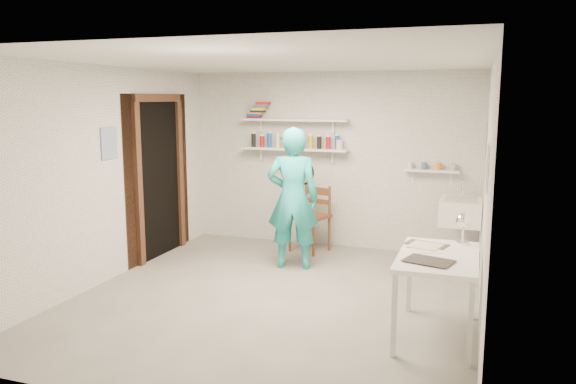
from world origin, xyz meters
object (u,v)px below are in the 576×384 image
(wooden_chair, at_px, (310,216))
(work_table, at_px, (436,296))
(belfast_sink, at_px, (461,212))
(wall_clock, at_px, (302,173))
(man, at_px, (293,198))
(desk_lamp, at_px, (464,220))

(wooden_chair, xyz_separation_m, work_table, (1.83, -2.29, -0.11))
(belfast_sink, distance_m, wall_clock, 1.97)
(man, bearing_deg, desk_lamp, 140.44)
(wooden_chair, bearing_deg, man, -69.83)
(wooden_chair, bearing_deg, belfast_sink, 14.69)
(belfast_sink, xyz_separation_m, man, (-1.92, -0.62, 0.16))
(belfast_sink, bearing_deg, wooden_chair, 175.65)
(man, relative_size, wooden_chair, 1.78)
(wall_clock, xyz_separation_m, work_table, (1.77, -1.73, -0.78))
(man, relative_size, desk_lamp, 12.50)
(work_table, bearing_deg, wooden_chair, 128.59)
(man, relative_size, wall_clock, 5.56)
(man, relative_size, work_table, 1.56)
(work_table, bearing_deg, man, 140.01)
(belfast_sink, relative_size, wall_clock, 1.95)
(belfast_sink, distance_m, work_table, 2.17)
(belfast_sink, xyz_separation_m, wooden_chair, (-1.94, 0.15, -0.22))
(man, xyz_separation_m, wooden_chair, (-0.02, 0.77, -0.38))
(man, height_order, work_table, man)
(man, distance_m, wooden_chair, 0.86)
(man, distance_m, wall_clock, 0.36)
(wall_clock, bearing_deg, belfast_sink, 1.12)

